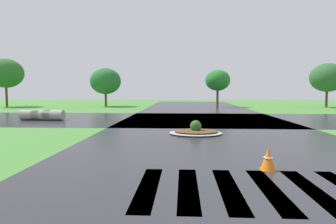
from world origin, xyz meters
name	(u,v)px	position (x,y,z in m)	size (l,w,h in m)	color
asphalt_roadway	(217,140)	(0.00, 10.00, 0.00)	(11.64, 80.00, 0.01)	#2B2B30
asphalt_cross_road	(203,119)	(0.00, 18.74, 0.00)	(90.00, 10.47, 0.01)	#2B2B30
crosswalk_stripes	(249,189)	(0.00, 3.76, 0.00)	(4.95, 2.94, 0.01)	white
median_island	(196,131)	(-0.85, 11.62, 0.14)	(2.60, 2.17, 0.68)	#9E9B93
drainage_pipe_stack	(42,115)	(-11.55, 17.49, 0.37)	(3.17, 0.87, 0.74)	#9E9B93
traffic_cone	(268,159)	(0.84, 5.27, 0.31)	(0.41, 0.41, 0.64)	orange
background_treeline	(146,77)	(-6.12, 33.74, 3.72)	(44.32, 5.52, 6.11)	#4C3823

